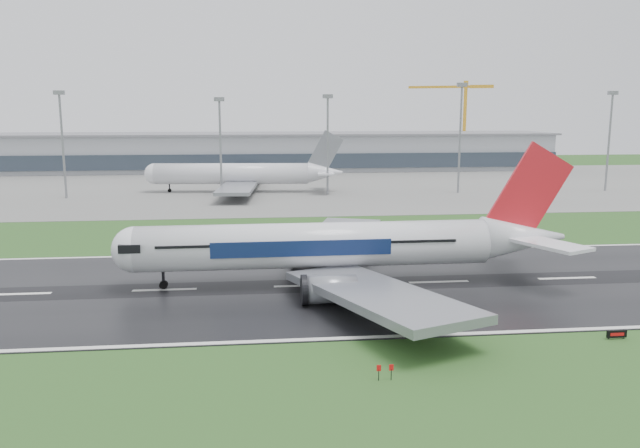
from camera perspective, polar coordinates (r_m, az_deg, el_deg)
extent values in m
plane|color=#224A1B|center=(91.76, -1.39, -5.68)|extent=(520.00, 520.00, 0.00)
cube|color=black|center=(91.75, -1.39, -5.65)|extent=(400.00, 45.00, 0.10)
cube|color=slate|center=(214.55, -4.11, 3.49)|extent=(400.00, 130.00, 0.08)
cube|color=gray|center=(273.62, -4.57, 6.50)|extent=(240.00, 36.00, 15.00)
cylinder|color=gray|center=(195.95, -22.29, 6.45)|extent=(0.64, 0.64, 29.61)
cylinder|color=gray|center=(188.54, -9.01, 6.70)|extent=(0.64, 0.64, 27.85)
cylinder|color=gray|center=(189.57, 0.70, 6.98)|extent=(0.64, 0.64, 28.75)
cylinder|color=gray|center=(198.43, 12.57, 7.39)|extent=(0.64, 0.64, 32.28)
cylinder|color=gray|center=(218.63, 24.72, 6.65)|extent=(0.64, 0.64, 30.00)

